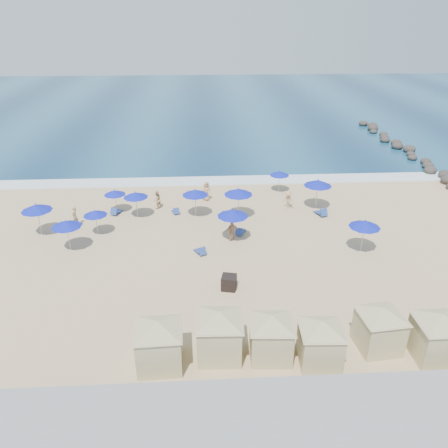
{
  "coord_description": "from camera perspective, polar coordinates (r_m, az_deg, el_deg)",
  "views": [
    {
      "loc": [
        -0.72,
        -25.95,
        15.59
      ],
      "look_at": [
        0.93,
        3.0,
        1.3
      ],
      "focal_mm": 35.0,
      "sensor_mm": 36.0,
      "label": 1
    }
  ],
  "objects": [
    {
      "name": "ground",
      "position": [
        30.29,
        -1.43,
        -4.76
      ],
      "size": [
        160.0,
        160.0,
        0.0
      ],
      "primitive_type": "plane",
      "color": "tan",
      "rests_on": "ground"
    },
    {
      "name": "beachgoer_2",
      "position": [
        32.37,
        1.05,
        -0.9
      ],
      "size": [
        1.06,
        0.78,
        1.67
      ],
      "primitive_type": "imported",
      "rotation": [
        0.0,
        0.0,
        3.57
      ],
      "color": "tan",
      "rests_on": "ground"
    },
    {
      "name": "trash_bin",
      "position": [
        27.18,
        0.65,
        -7.64
      ],
      "size": [
        1.06,
        1.06,
        0.89
      ],
      "primitive_type": "cube",
      "rotation": [
        0.0,
        0.0,
        -0.21
      ],
      "color": "black",
      "rests_on": "ground"
    },
    {
      "name": "beach_chair_4",
      "position": [
        33.59,
        2.11,
        -1.0
      ],
      "size": [
        0.95,
        1.34,
        0.68
      ],
      "color": "#26418E",
      "rests_on": "ground"
    },
    {
      "name": "beach_chair_1",
      "position": [
        38.01,
        -13.94,
        1.59
      ],
      "size": [
        0.98,
        1.4,
        0.7
      ],
      "color": "#26418E",
      "rests_on": "ground"
    },
    {
      "name": "umbrella_9",
      "position": [
        38.05,
        12.16,
        5.28
      ],
      "size": [
        2.39,
        2.39,
        2.72
      ],
      "color": "#A5A8AD",
      "rests_on": "ground"
    },
    {
      "name": "umbrella_7",
      "position": [
        31.82,
        1.15,
        1.45
      ],
      "size": [
        2.29,
        2.29,
        2.6
      ],
      "color": "#A5A8AD",
      "rests_on": "ground"
    },
    {
      "name": "umbrella_8",
      "position": [
        41.38,
        7.26,
        6.59
      ],
      "size": [
        1.85,
        1.85,
        2.11
      ],
      "color": "#A5A8AD",
      "rests_on": "ground"
    },
    {
      "name": "umbrella_0",
      "position": [
        35.56,
        -23.31,
        1.99
      ],
      "size": [
        2.3,
        2.3,
        2.62
      ],
      "color": "#A5A8AD",
      "rests_on": "ground"
    },
    {
      "name": "surf_line",
      "position": [
        44.28,
        -2.13,
        5.65
      ],
      "size": [
        160.0,
        2.5,
        0.08
      ],
      "primitive_type": "cube",
      "color": "white",
      "rests_on": "ground"
    },
    {
      "name": "rock_jetty",
      "position": [
        58.57,
        22.15,
        9.24
      ],
      "size": [
        2.56,
        26.66,
        0.96
      ],
      "color": "#292422",
      "rests_on": "ground"
    },
    {
      "name": "umbrella_2",
      "position": [
        37.82,
        -14.09,
        4.02
      ],
      "size": [
        1.82,
        1.82,
        2.07
      ],
      "color": "#A5A8AD",
      "rests_on": "ground"
    },
    {
      "name": "umbrella_1",
      "position": [
        32.54,
        -19.92,
        0.03
      ],
      "size": [
        2.11,
        2.11,
        2.4
      ],
      "color": "#A5A8AD",
      "rests_on": "ground"
    },
    {
      "name": "cabana_1",
      "position": [
        21.82,
        -0.64,
        -13.4
      ],
      "size": [
        4.67,
        4.67,
        2.93
      ],
      "color": "tan",
      "rests_on": "ground"
    },
    {
      "name": "beach_chair_2",
      "position": [
        37.26,
        -6.33,
        1.69
      ],
      "size": [
        0.77,
        1.23,
        0.63
      ],
      "color": "#26418E",
      "rests_on": "ground"
    },
    {
      "name": "seawall",
      "position": [
        19.47,
        0.04,
        -23.9
      ],
      "size": [
        160.0,
        6.1,
        1.22
      ],
      "color": "gray",
      "rests_on": "ground"
    },
    {
      "name": "beach_chair_5",
      "position": [
        37.57,
        12.61,
        1.48
      ],
      "size": [
        1.0,
        1.49,
        0.76
      ],
      "color": "#26418E",
      "rests_on": "ground"
    },
    {
      "name": "umbrella_10",
      "position": [
        31.91,
        17.92,
        0.0
      ],
      "size": [
        2.2,
        2.2,
        2.51
      ],
      "color": "#A5A8AD",
      "rests_on": "ground"
    },
    {
      "name": "cabana_3",
      "position": [
        22.06,
        12.59,
        -14.13
      ],
      "size": [
        4.26,
        4.26,
        2.68
      ],
      "color": "tan",
      "rests_on": "ground"
    },
    {
      "name": "cabana_5",
      "position": [
        24.12,
        26.25,
        -12.32
      ],
      "size": [
        4.55,
        4.55,
        2.86
      ],
      "color": "tan",
      "rests_on": "ground"
    },
    {
      "name": "cabana_0",
      "position": [
        21.55,
        -8.55,
        -14.43
      ],
      "size": [
        4.59,
        4.59,
        2.88
      ],
      "color": "tan",
      "rests_on": "ground"
    },
    {
      "name": "umbrella_6",
      "position": [
        35.49,
        1.89,
        4.24
      ],
      "size": [
        2.34,
        2.34,
        2.67
      ],
      "color": "#A5A8AD",
      "rests_on": "ground"
    },
    {
      "name": "beach_chair_3",
      "position": [
        30.99,
        -3.08,
        -3.54
      ],
      "size": [
        0.97,
        1.29,
        0.65
      ],
      "color": "#26418E",
      "rests_on": "ground"
    },
    {
      "name": "umbrella_3",
      "position": [
        34.34,
        -16.49,
        1.39
      ],
      "size": [
        1.81,
        1.81,
        2.06
      ],
      "color": "#A5A8AD",
      "rests_on": "ground"
    },
    {
      "name": "cabana_2",
      "position": [
        21.96,
        6.22,
        -13.67
      ],
      "size": [
        4.35,
        4.35,
        2.73
      ],
      "color": "tan",
      "rests_on": "ground"
    },
    {
      "name": "beachgoer_4",
      "position": [
        39.43,
        -2.32,
        4.32
      ],
      "size": [
        1.03,
        0.9,
        1.78
      ],
      "primitive_type": "imported",
      "rotation": [
        0.0,
        0.0,
        0.47
      ],
      "color": "tan",
      "rests_on": "ground"
    },
    {
      "name": "beachgoer_0",
      "position": [
        36.66,
        -18.91,
        0.99
      ],
      "size": [
        0.53,
        0.69,
        1.67
      ],
      "primitive_type": "imported",
      "rotation": [
        0.0,
        0.0,
        4.47
      ],
      "color": "tan",
      "rests_on": "ground"
    },
    {
      "name": "beach_chair_0",
      "position": [
        36.51,
        -18.88,
        -0.13
      ],
      "size": [
        0.8,
        1.39,
        0.72
      ],
      "color": "#26418E",
      "rests_on": "ground"
    },
    {
      "name": "cabana_4",
      "position": [
        23.64,
        19.76,
        -12.02
      ],
      "size": [
        4.32,
        4.32,
        2.73
      ],
      "color": "tan",
      "rests_on": "ground"
    },
    {
      "name": "beachgoer_1",
      "position": [
        38.25,
        -8.74,
        3.15
      ],
      "size": [
        0.97,
        0.97,
        1.59
      ],
      "primitive_type": "imported",
      "rotation": [
        0.0,
        0.0,
        3.94
      ],
      "color": "tan",
      "rests_on": "ground"
    },
    {
      "name": "beachgoer_3",
      "position": [
        38.15,
        8.38,
        3.09
      ],
      "size": [
        1.16,
        1.09,
        1.57
      ],
      "primitive_type": "imported",
      "rotation": [
        0.0,
        0.0,
        5.61
      ],
      "color": "tan",
      "rests_on": "ground"
    },
    {
      "name": "umbrella_5",
      "position": [
        35.89,
        -3.79,
        4.14
      ],
      "size": [
        2.16,
        2.16,
        2.46
      ],
      "color": "#A5A8AD",
      "rests_on": "ground"
    },
    {
      "name": "ocean",
      "position": [
        82.44,
        -2.8,
        15.32
      ],
      "size": [
        160.0,
        80.0,
        0.06
      ],
      "primitive_type": "cube",
      "color": "navy",
      "rests_on": "ground"
    },
    {
      "name": "umbrella_4",
      "position": [
        36.41,
        -11.47,
        3.76
      ],
      "size": [
        2.02,
        2.02,
        2.3
      ],
      "color": "#A5A8AD",
      "rests_on": "ground"
    }
  ]
}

